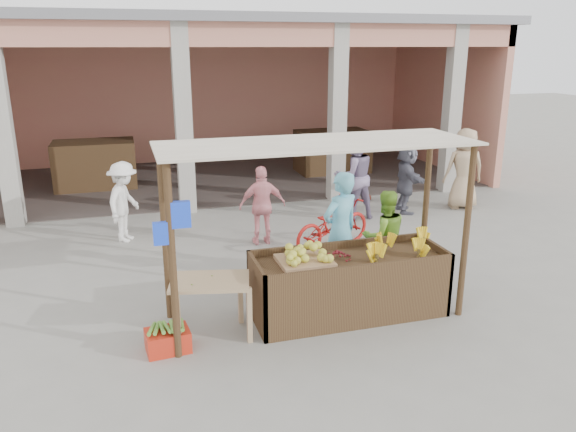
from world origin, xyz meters
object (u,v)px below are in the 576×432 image
object	(u,v)px
fruit_stall	(349,287)
red_crate	(168,341)
vendor_blue	(340,227)
motorcycle	(332,224)
side_table	(210,290)
vendor_green	(384,234)

from	to	relation	value
fruit_stall	red_crate	size ratio (longest dim) A/B	5.06
red_crate	vendor_blue	bearing A→B (deg)	18.89
vendor_blue	motorcycle	distance (m)	1.74
side_table	motorcycle	bearing A→B (deg)	57.60
vendor_blue	motorcycle	bearing A→B (deg)	-129.17
fruit_stall	motorcycle	bearing A→B (deg)	73.94
fruit_stall	vendor_green	size ratio (longest dim) A/B	1.70
fruit_stall	side_table	xyz separation A→B (m)	(-1.89, -0.10, 0.24)
side_table	vendor_green	distance (m)	3.02
vendor_blue	motorcycle	size ratio (longest dim) A/B	1.07
side_table	motorcycle	world-z (taller)	motorcycle
fruit_stall	motorcycle	distance (m)	2.61
red_crate	vendor_blue	xyz separation A→B (m)	(2.68, 1.19, 0.82)
red_crate	side_table	bearing A→B (deg)	13.16
side_table	fruit_stall	bearing A→B (deg)	15.73
side_table	vendor_blue	bearing A→B (deg)	38.14
red_crate	vendor_green	size ratio (longest dim) A/B	0.34
side_table	red_crate	xyz separation A→B (m)	(-0.56, -0.19, -0.51)
fruit_stall	motorcycle	size ratio (longest dim) A/B	1.45
fruit_stall	vendor_green	world-z (taller)	vendor_green
side_table	vendor_green	world-z (taller)	vendor_green
vendor_blue	vendor_green	xyz separation A→B (m)	(0.73, 0.01, -0.19)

